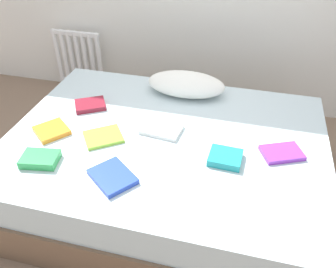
% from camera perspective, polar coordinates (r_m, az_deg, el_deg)
% --- Properties ---
extents(ground_plane, '(8.00, 8.00, 0.00)m').
position_cam_1_polar(ground_plane, '(2.49, -0.29, -9.58)').
color(ground_plane, '#7F6651').
extents(bed, '(2.00, 1.50, 0.50)m').
position_cam_1_polar(bed, '(2.31, -0.31, -5.35)').
color(bed, brown).
rests_on(bed, ground).
extents(radiator, '(0.49, 0.04, 0.55)m').
position_cam_1_polar(radiator, '(3.60, -14.51, 11.97)').
color(radiator, white).
rests_on(radiator, ground).
extents(pillow, '(0.57, 0.30, 0.16)m').
position_cam_1_polar(pillow, '(2.55, 3.00, 8.20)').
color(pillow, white).
rests_on(pillow, bed).
extents(textbook_maroon, '(0.26, 0.24, 0.03)m').
position_cam_1_polar(textbook_maroon, '(2.48, -12.70, 4.70)').
color(textbook_maroon, maroon).
rests_on(textbook_maroon, bed).
extents(textbook_orange, '(0.26, 0.26, 0.03)m').
position_cam_1_polar(textbook_orange, '(2.29, -18.63, 0.54)').
color(textbook_orange, orange).
rests_on(textbook_orange, bed).
extents(textbook_white, '(0.26, 0.20, 0.03)m').
position_cam_1_polar(textbook_white, '(2.19, -1.08, 0.81)').
color(textbook_white, white).
rests_on(textbook_white, bed).
extents(textbook_teal, '(0.19, 0.17, 0.04)m').
position_cam_1_polar(textbook_teal, '(1.99, 9.42, -3.87)').
color(textbook_teal, teal).
rests_on(textbook_teal, bed).
extents(textbook_green, '(0.22, 0.17, 0.05)m').
position_cam_1_polar(textbook_green, '(2.08, -20.33, -3.90)').
color(textbook_green, green).
rests_on(textbook_green, bed).
extents(textbook_purple, '(0.27, 0.23, 0.03)m').
position_cam_1_polar(textbook_purple, '(2.11, 18.25, -2.97)').
color(textbook_purple, purple).
rests_on(textbook_purple, bed).
extents(textbook_blue, '(0.30, 0.29, 0.03)m').
position_cam_1_polar(textbook_blue, '(1.88, -9.12, -6.94)').
color(textbook_blue, '#2847B7').
rests_on(textbook_blue, bed).
extents(textbook_lime, '(0.29, 0.28, 0.02)m').
position_cam_1_polar(textbook_lime, '(2.17, -10.62, -0.46)').
color(textbook_lime, '#8CC638').
rests_on(textbook_lime, bed).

